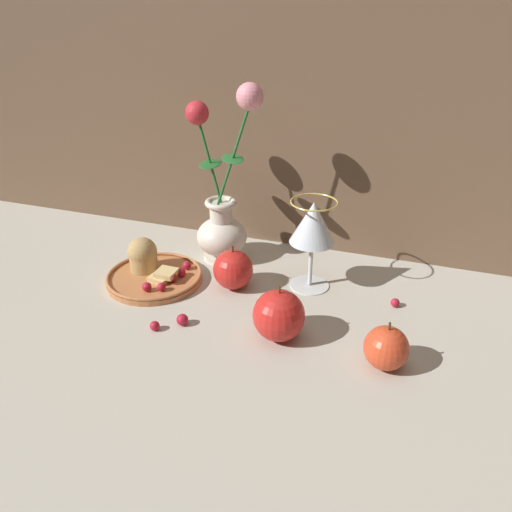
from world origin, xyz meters
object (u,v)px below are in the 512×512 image
at_px(plate_with_pastries, 151,270).
at_px(apple_beside_vase, 233,270).
at_px(vase, 222,214).
at_px(apple_at_table_edge, 279,315).
at_px(apple_near_glass, 386,348).
at_px(wine_glass, 313,226).

relative_size(plate_with_pastries, apple_beside_vase, 2.11).
distance_m(vase, apple_at_table_edge, 0.30).
height_order(plate_with_pastries, apple_beside_vase, apple_beside_vase).
bearing_deg(apple_beside_vase, plate_with_pastries, -172.20).
xyz_separation_m(vase, apple_near_glass, (0.35, -0.24, -0.07)).
height_order(plate_with_pastries, wine_glass, wine_glass).
xyz_separation_m(plate_with_pastries, apple_at_table_edge, (0.29, -0.10, 0.02)).
distance_m(apple_near_glass, apple_at_table_edge, 0.17).
xyz_separation_m(vase, apple_at_table_edge, (0.19, -0.22, -0.06)).
distance_m(vase, apple_beside_vase, 0.13).
bearing_deg(wine_glass, apple_near_glass, -50.08).
height_order(plate_with_pastries, apple_near_glass, apple_near_glass).
relative_size(wine_glass, apple_at_table_edge, 1.79).
bearing_deg(apple_near_glass, wine_glass, 129.92).
bearing_deg(apple_at_table_edge, vase, 129.73).
xyz_separation_m(vase, wine_glass, (0.20, -0.05, 0.02)).
distance_m(wine_glass, apple_at_table_edge, 0.19).
distance_m(plate_with_pastries, apple_at_table_edge, 0.30).
distance_m(wine_glass, apple_beside_vase, 0.17).
bearing_deg(apple_beside_vase, vase, 120.98).
height_order(wine_glass, apple_at_table_edge, wine_glass).
bearing_deg(apple_beside_vase, apple_at_table_edge, -44.34).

